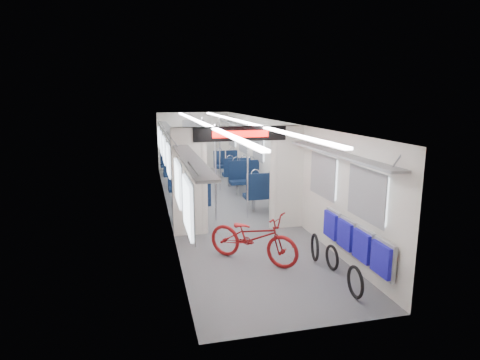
{
  "coord_description": "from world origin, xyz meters",
  "views": [
    {
      "loc": [
        -1.98,
        -10.29,
        2.92
      ],
      "look_at": [
        0.06,
        -1.84,
        1.1
      ],
      "focal_mm": 30.0,
      "sensor_mm": 36.0,
      "label": 1
    }
  ],
  "objects_px": {
    "flip_bench": "(355,240)",
    "seat_bay_far_right": "(231,166)",
    "bike_hoop_c": "(315,249)",
    "seat_bay_far_left": "(176,165)",
    "bicycle": "(253,237)",
    "bike_hoop_a": "(355,284)",
    "stanchion_far_right": "(220,154)",
    "seat_bay_near_left": "(188,190)",
    "seat_bay_near_right": "(253,183)",
    "stanchion_near_right": "(248,172)",
    "stanchion_near_left": "(216,173)",
    "bike_hoop_b": "(332,259)",
    "stanchion_far_left": "(203,155)"
  },
  "relations": [
    {
      "from": "seat_bay_near_left",
      "to": "stanchion_far_right",
      "type": "xyz_separation_m",
      "value": [
        1.24,
        2.07,
        0.61
      ]
    },
    {
      "from": "flip_bench",
      "to": "seat_bay_far_right",
      "type": "xyz_separation_m",
      "value": [
        -0.42,
        7.78,
        -0.05
      ]
    },
    {
      "from": "flip_bench",
      "to": "seat_bay_far_left",
      "type": "relative_size",
      "value": 0.94
    },
    {
      "from": "stanchion_near_right",
      "to": "seat_bay_near_right",
      "type": "bearing_deg",
      "value": 69.6
    },
    {
      "from": "stanchion_near_left",
      "to": "flip_bench",
      "type": "bearing_deg",
      "value": -63.19
    },
    {
      "from": "bike_hoop_c",
      "to": "stanchion_far_left",
      "type": "height_order",
      "value": "stanchion_far_left"
    },
    {
      "from": "flip_bench",
      "to": "stanchion_far_right",
      "type": "height_order",
      "value": "stanchion_far_right"
    },
    {
      "from": "seat_bay_near_right",
      "to": "stanchion_near_right",
      "type": "distance_m",
      "value": 1.64
    },
    {
      "from": "seat_bay_far_left",
      "to": "seat_bay_far_right",
      "type": "height_order",
      "value": "seat_bay_far_left"
    },
    {
      "from": "bike_hoop_c",
      "to": "flip_bench",
      "type": "bearing_deg",
      "value": -56.43
    },
    {
      "from": "bicycle",
      "to": "seat_bay_near_right",
      "type": "xyz_separation_m",
      "value": [
        1.1,
        4.0,
        0.1
      ]
    },
    {
      "from": "seat_bay_far_left",
      "to": "stanchion_far_left",
      "type": "xyz_separation_m",
      "value": [
        0.71,
        -1.89,
        0.58
      ]
    },
    {
      "from": "seat_bay_far_right",
      "to": "stanchion_far_right",
      "type": "distance_m",
      "value": 1.53
    },
    {
      "from": "bicycle",
      "to": "stanchion_far_right",
      "type": "xyz_separation_m",
      "value": [
        0.47,
        5.67,
        0.69
      ]
    },
    {
      "from": "seat_bay_near_left",
      "to": "seat_bay_far_right",
      "type": "distance_m",
      "value": 3.82
    },
    {
      "from": "flip_bench",
      "to": "seat_bay_near_left",
      "type": "bearing_deg",
      "value": 117.21
    },
    {
      "from": "bike_hoop_a",
      "to": "seat_bay_far_right",
      "type": "distance_m",
      "value": 8.56
    },
    {
      "from": "seat_bay_far_left",
      "to": "stanchion_far_right",
      "type": "bearing_deg",
      "value": -55.82
    },
    {
      "from": "bike_hoop_c",
      "to": "bicycle",
      "type": "bearing_deg",
      "value": 168.37
    },
    {
      "from": "bike_hoop_c",
      "to": "seat_bay_near_left",
      "type": "xyz_separation_m",
      "value": [
        -1.87,
        3.82,
        0.31
      ]
    },
    {
      "from": "bike_hoop_a",
      "to": "seat_bay_near_left",
      "type": "xyz_separation_m",
      "value": [
        -1.89,
        5.23,
        0.31
      ]
    },
    {
      "from": "bike_hoop_a",
      "to": "bike_hoop_c",
      "type": "xyz_separation_m",
      "value": [
        -0.02,
        1.41,
        0.01
      ]
    },
    {
      "from": "bike_hoop_b",
      "to": "stanchion_near_left",
      "type": "relative_size",
      "value": 0.19
    },
    {
      "from": "seat_bay_near_right",
      "to": "seat_bay_far_right",
      "type": "bearing_deg",
      "value": 90.0
    },
    {
      "from": "stanchion_near_right",
      "to": "stanchion_near_left",
      "type": "bearing_deg",
      "value": -179.86
    },
    {
      "from": "bike_hoop_a",
      "to": "stanchion_near_left",
      "type": "xyz_separation_m",
      "value": [
        -1.33,
        4.2,
        0.93
      ]
    },
    {
      "from": "bike_hoop_a",
      "to": "stanchion_far_right",
      "type": "xyz_separation_m",
      "value": [
        -0.64,
        7.31,
        0.93
      ]
    },
    {
      "from": "seat_bay_far_right",
      "to": "stanchion_far_left",
      "type": "bearing_deg",
      "value": -131.66
    },
    {
      "from": "stanchion_far_left",
      "to": "bicycle",
      "type": "bearing_deg",
      "value": -89.32
    },
    {
      "from": "bicycle",
      "to": "stanchion_near_right",
      "type": "height_order",
      "value": "stanchion_near_right"
    },
    {
      "from": "stanchion_far_right",
      "to": "bike_hoop_a",
      "type": "bearing_deg",
      "value": -84.98
    },
    {
      "from": "seat_bay_far_left",
      "to": "stanchion_far_right",
      "type": "distance_m",
      "value": 2.29
    },
    {
      "from": "flip_bench",
      "to": "seat_bay_far_left",
      "type": "xyz_separation_m",
      "value": [
        -2.29,
        8.36,
        -0.01
      ]
    },
    {
      "from": "bike_hoop_c",
      "to": "bike_hoop_a",
      "type": "bearing_deg",
      "value": -89.37
    },
    {
      "from": "bike_hoop_b",
      "to": "stanchion_far_right",
      "type": "bearing_deg",
      "value": 96.76
    },
    {
      "from": "bike_hoop_b",
      "to": "seat_bay_near_left",
      "type": "bearing_deg",
      "value": 115.1
    },
    {
      "from": "bicycle",
      "to": "stanchion_far_left",
      "type": "xyz_separation_m",
      "value": [
        -0.07,
        5.61,
        0.69
      ]
    },
    {
      "from": "stanchion_near_left",
      "to": "stanchion_far_right",
      "type": "bearing_deg",
      "value": 77.56
    },
    {
      "from": "seat_bay_near_right",
      "to": "seat_bay_far_left",
      "type": "height_order",
      "value": "seat_bay_far_left"
    },
    {
      "from": "bike_hoop_c",
      "to": "stanchion_far_left",
      "type": "bearing_deg",
      "value": 101.28
    },
    {
      "from": "flip_bench",
      "to": "bike_hoop_b",
      "type": "bearing_deg",
      "value": 146.6
    },
    {
      "from": "seat_bay_near_left",
      "to": "stanchion_near_left",
      "type": "xyz_separation_m",
      "value": [
        0.56,
        -1.03,
        0.61
      ]
    },
    {
      "from": "flip_bench",
      "to": "bike_hoop_c",
      "type": "height_order",
      "value": "flip_bench"
    },
    {
      "from": "flip_bench",
      "to": "seat_bay_far_right",
      "type": "bearing_deg",
      "value": 93.08
    },
    {
      "from": "bike_hoop_c",
      "to": "seat_bay_far_left",
      "type": "distance_m",
      "value": 7.96
    },
    {
      "from": "seat_bay_far_left",
      "to": "stanchion_near_right",
      "type": "xyz_separation_m",
      "value": [
        1.34,
        -4.93,
        0.58
      ]
    },
    {
      "from": "bicycle",
      "to": "seat_bay_far_right",
      "type": "bearing_deg",
      "value": 33.55
    },
    {
      "from": "bike_hoop_a",
      "to": "stanchion_near_right",
      "type": "distance_m",
      "value": 4.34
    },
    {
      "from": "seat_bay_near_left",
      "to": "stanchion_near_right",
      "type": "xyz_separation_m",
      "value": [
        1.34,
        -1.03,
        0.61
      ]
    },
    {
      "from": "bike_hoop_a",
      "to": "stanchion_near_right",
      "type": "xyz_separation_m",
      "value": [
        -0.55,
        4.21,
        0.93
      ]
    }
  ]
}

